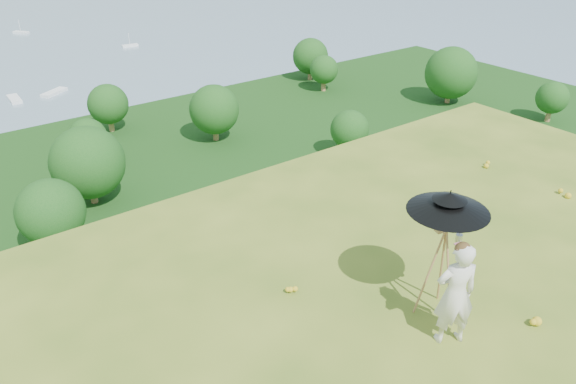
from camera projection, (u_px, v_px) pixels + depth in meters
forest_slope at (85, 365)px, 46.36m from camera, size 140.00×56.00×22.00m
slope_trees at (51, 220)px, 39.78m from camera, size 110.00×50.00×6.00m
wildflowers at (561, 316)px, 8.13m from camera, size 10.00×10.50×0.12m
painter at (455, 294)px, 7.42m from camera, size 0.68×0.59×1.58m
field_easel at (441, 262)px, 7.91m from camera, size 0.82×0.82×1.75m
sun_umbrella at (448, 209)px, 7.54m from camera, size 1.43×1.43×0.57m
painter_cap at (464, 247)px, 7.06m from camera, size 0.27×0.30×0.10m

